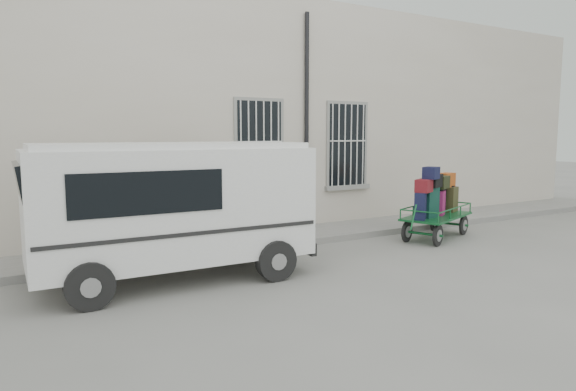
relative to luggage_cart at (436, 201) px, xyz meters
The scene contains 5 objects.
ground 3.32m from the luggage_cart, behind, with size 80.00×80.00×0.00m, color slate.
building 6.28m from the luggage_cart, 122.13° to the left, with size 24.00×5.15×6.00m.
sidewalk 3.68m from the luggage_cart, 151.42° to the left, with size 24.00×1.70×0.15m, color slate.
luggage_cart is the anchor object (origin of this frame).
van 6.68m from the luggage_cart, behind, with size 4.82×2.26×2.40m.
Camera 1 is at (-6.25, -8.34, 2.55)m, focal length 32.00 mm.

